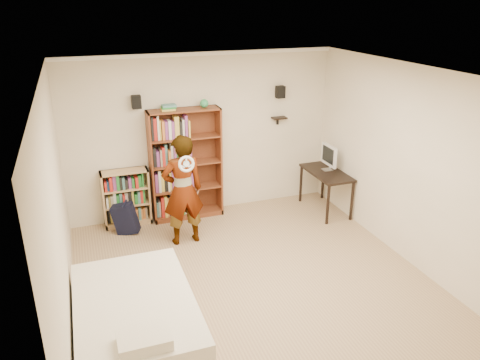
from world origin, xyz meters
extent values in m
cube|color=tan|center=(0.00, 0.00, 0.00)|extent=(4.50, 5.00, 0.01)
cube|color=#EEE1CC|center=(0.00, 2.50, 1.35)|extent=(4.50, 0.02, 2.70)
cube|color=#EEE1CC|center=(0.00, -2.50, 1.35)|extent=(4.50, 0.02, 2.70)
cube|color=#EEE1CC|center=(-2.25, 0.00, 1.35)|extent=(0.02, 5.00, 2.70)
cube|color=#EEE1CC|center=(2.25, 0.00, 1.35)|extent=(0.02, 5.00, 2.70)
cube|color=white|center=(0.00, 0.00, 2.70)|extent=(4.50, 5.00, 0.02)
cube|color=white|center=(0.00, 2.47, 2.67)|extent=(4.50, 0.06, 0.06)
cube|color=white|center=(0.00, -2.47, 2.67)|extent=(4.50, 0.06, 0.06)
cube|color=white|center=(-2.22, 0.00, 2.67)|extent=(0.06, 5.00, 0.06)
cube|color=white|center=(2.22, 0.00, 2.67)|extent=(0.06, 5.00, 0.06)
cube|color=black|center=(-1.05, 2.40, 2.00)|extent=(0.14, 0.12, 0.20)
cube|color=black|center=(1.35, 2.40, 2.00)|extent=(0.14, 0.12, 0.20)
cube|color=black|center=(1.35, 2.41, 1.55)|extent=(0.25, 0.16, 0.02)
imported|color=black|center=(-0.60, 1.46, 0.84)|extent=(0.64, 0.44, 1.69)
torus|color=silver|center=(-0.60, 1.15, 1.36)|extent=(0.23, 0.09, 0.23)
camera|label=1|loc=(-1.92, -4.78, 3.50)|focal=35.00mm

